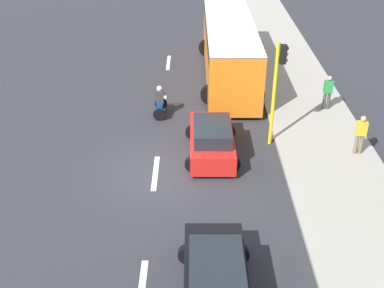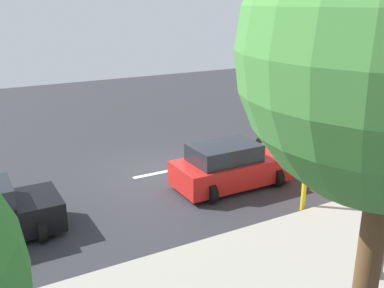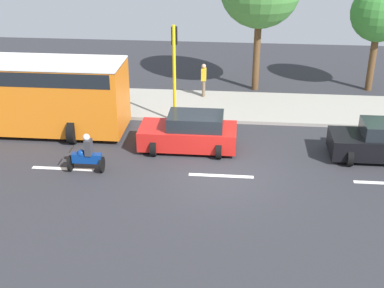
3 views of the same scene
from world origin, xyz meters
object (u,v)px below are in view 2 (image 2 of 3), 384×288
(car_red, at_px, (230,166))
(motorcycle, at_px, (272,135))
(pedestrian_by_tree, at_px, (379,239))
(traffic_light_corner, at_px, (313,116))

(car_red, xyz_separation_m, motorcycle, (-2.31, 3.64, -0.07))
(car_red, xyz_separation_m, pedestrian_by_tree, (5.95, -0.13, 0.35))
(car_red, height_order, pedestrian_by_tree, pedestrian_by_tree)
(pedestrian_by_tree, bearing_deg, traffic_light_corner, 162.47)
(traffic_light_corner, bearing_deg, motorcycle, 151.18)
(motorcycle, xyz_separation_m, traffic_light_corner, (4.93, -2.71, 2.29))
(traffic_light_corner, bearing_deg, pedestrian_by_tree, -17.53)
(pedestrian_by_tree, bearing_deg, car_red, 178.79)
(motorcycle, height_order, pedestrian_by_tree, pedestrian_by_tree)
(pedestrian_by_tree, xyz_separation_m, traffic_light_corner, (-3.33, 1.05, 1.87))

